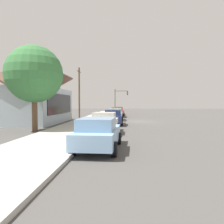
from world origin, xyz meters
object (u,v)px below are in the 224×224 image
(car_cherry, at_px, (118,112))
(fire_hydrant_red, at_px, (87,127))
(car_olive, at_px, (118,111))
(traffic_light_main, at_px, (120,97))
(car_skyblue, at_px, (98,133))
(utility_pole_wooden, at_px, (79,92))
(car_navy, at_px, (113,117))
(shade_tree, at_px, (34,74))
(car_ivory, at_px, (105,122))
(car_seafoam, at_px, (115,114))

(car_cherry, distance_m, fire_hydrant_red, 18.77)
(car_olive, height_order, traffic_light_main, traffic_light_main)
(car_skyblue, height_order, car_cherry, same)
(car_olive, distance_m, fire_hydrant_red, 24.85)
(traffic_light_main, xyz_separation_m, utility_pole_wooden, (-13.68, 5.66, 0.44))
(car_cherry, bearing_deg, utility_pole_wooden, 122.10)
(car_navy, bearing_deg, car_cherry, -1.46)
(car_skyblue, xyz_separation_m, fire_hydrant_red, (5.62, 1.58, -0.32))
(car_skyblue, distance_m, car_cherry, 24.31)
(car_navy, height_order, traffic_light_main, traffic_light_main)
(shade_tree, xyz_separation_m, traffic_light_main, (28.30, -6.12, -1.11))
(car_skyblue, xyz_separation_m, traffic_light_main, (34.88, -0.08, 2.68))
(fire_hydrant_red, bearing_deg, car_ivory, -77.39)
(car_olive, relative_size, utility_pole_wooden, 0.59)
(utility_pole_wooden, bearing_deg, car_skyblue, -165.26)
(fire_hydrant_red, bearing_deg, car_olive, -3.37)
(car_ivory, distance_m, fire_hydrant_red, 1.40)
(car_olive, relative_size, traffic_light_main, 0.86)
(car_cherry, relative_size, car_olive, 1.03)
(car_skyblue, bearing_deg, car_ivory, 4.55)
(traffic_light_main, bearing_deg, shade_tree, 167.80)
(car_cherry, xyz_separation_m, traffic_light_main, (10.56, -0.11, 2.68))
(car_seafoam, height_order, shade_tree, shade_tree)
(car_navy, bearing_deg, fire_hydrant_red, 164.64)
(car_ivory, relative_size, car_olive, 0.99)
(shade_tree, bearing_deg, traffic_light_main, -12.20)
(car_olive, distance_m, utility_pole_wooden, 11.16)
(car_olive, bearing_deg, car_seafoam, -179.48)
(car_skyblue, bearing_deg, fire_hydrant_red, 17.80)
(traffic_light_main, bearing_deg, car_navy, 179.83)
(car_navy, bearing_deg, utility_pole_wooden, 30.00)
(car_cherry, relative_size, traffic_light_main, 0.89)
(utility_pole_wooden, height_order, fire_hydrant_red, utility_pole_wooden)
(car_skyblue, relative_size, shade_tree, 0.67)
(car_ivory, bearing_deg, car_cherry, -0.08)
(car_olive, bearing_deg, utility_pole_wooden, 149.76)
(car_ivory, bearing_deg, car_seafoam, -0.13)
(car_skyblue, height_order, utility_pole_wooden, utility_pole_wooden)
(car_ivory, height_order, car_cherry, same)
(car_ivory, bearing_deg, traffic_light_main, -0.03)
(car_cherry, bearing_deg, shade_tree, 164.12)
(shade_tree, distance_m, fire_hydrant_red, 6.13)
(car_skyblue, distance_m, car_navy, 12.13)
(car_seafoam, relative_size, utility_pole_wooden, 0.59)
(traffic_light_main, bearing_deg, car_olive, 177.46)
(car_navy, distance_m, utility_pole_wooden, 11.10)
(shade_tree, bearing_deg, car_skyblue, -137.44)
(utility_pole_wooden, bearing_deg, car_navy, -148.36)
(car_navy, distance_m, shade_tree, 9.04)
(car_skyblue, distance_m, car_olive, 30.42)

